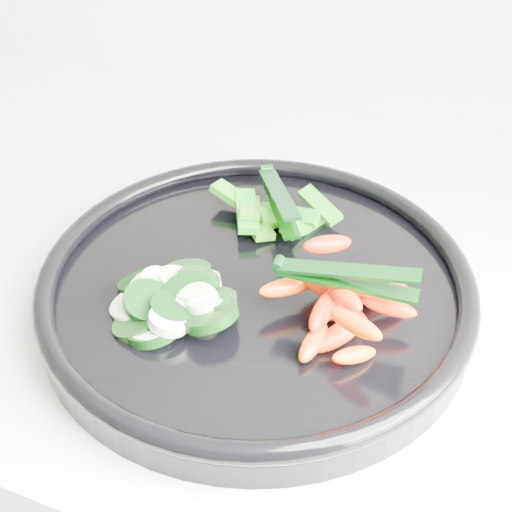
% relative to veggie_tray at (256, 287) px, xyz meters
% --- Properties ---
extents(veggie_tray, '(0.46, 0.46, 0.04)m').
position_rel_veggie_tray_xyz_m(veggie_tray, '(0.00, 0.00, 0.00)').
color(veggie_tray, black).
rests_on(veggie_tray, counter).
extents(cucumber_pile, '(0.14, 0.12, 0.04)m').
position_rel_veggie_tray_xyz_m(cucumber_pile, '(-0.05, -0.05, 0.01)').
color(cucumber_pile, black).
rests_on(cucumber_pile, veggie_tray).
extents(carrot_pile, '(0.13, 0.13, 0.05)m').
position_rel_veggie_tray_xyz_m(carrot_pile, '(0.08, -0.01, 0.02)').
color(carrot_pile, '#FF4000').
rests_on(carrot_pile, veggie_tray).
extents(pepper_pile, '(0.13, 0.09, 0.04)m').
position_rel_veggie_tray_xyz_m(pepper_pile, '(-0.02, 0.09, 0.01)').
color(pepper_pile, '#0A6509').
rests_on(pepper_pile, veggie_tray).
extents(tong_carrot, '(0.11, 0.02, 0.02)m').
position_rel_veggie_tray_xyz_m(tong_carrot, '(0.08, -0.02, 0.05)').
color(tong_carrot, black).
rests_on(tong_carrot, carrot_pile).
extents(tong_pepper, '(0.08, 0.10, 0.02)m').
position_rel_veggie_tray_xyz_m(tong_pepper, '(-0.02, 0.10, 0.03)').
color(tong_pepper, black).
rests_on(tong_pepper, pepper_pile).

